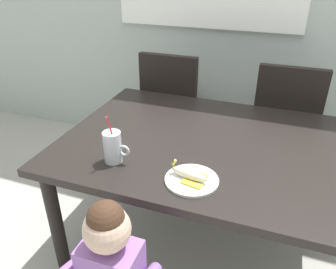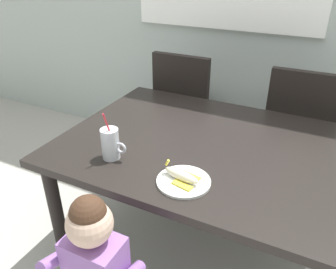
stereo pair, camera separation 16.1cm
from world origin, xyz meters
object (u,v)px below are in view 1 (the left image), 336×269
Objects in this scene: dining_table at (207,154)px; dining_chair_right at (285,121)px; milk_cup at (113,149)px; peeled_banana at (190,175)px; snack_plate at (192,180)px; dining_chair_left at (173,105)px; toddler_standing at (112,269)px.

dining_chair_right is (0.37, 0.74, -0.09)m from dining_table.
peeled_banana is (0.38, -0.03, -0.04)m from milk_cup.
snack_plate is at bearing -4.11° from milk_cup.
dining_chair_left is (-0.44, 0.74, -0.09)m from dining_table.
toddler_standing is at bearing 69.89° from dining_chair_right.
dining_chair_left and dining_chair_right have the same top height.
dining_chair_right is at bearing 71.83° from peeled_banana.
toddler_standing is at bearing -115.40° from peeled_banana.
snack_plate is at bearing 112.92° from dining_chair_left.
peeled_banana is at bearing 71.83° from dining_chair_right.
dining_table is at bearing 121.09° from dining_chair_left.
dining_chair_right is at bearing -179.70° from dining_chair_left.
toddler_standing is (0.27, -1.48, -0.02)m from dining_chair_left.
dining_chair_right is 1.18m from peeled_banana.
snack_plate reaches higher than dining_table.
snack_plate is 0.03m from peeled_banana.
peeled_banana is (-0.36, -1.10, 0.20)m from dining_chair_right.
peeled_banana is at bearing 64.60° from toddler_standing.
peeled_banana is (0.18, 0.38, 0.22)m from toddler_standing.
dining_chair_left reaches higher than dining_table.
dining_chair_left is 1.10m from milk_cup.
milk_cup reaches higher than dining_table.
dining_table is 8.46× the size of peeled_banana.
milk_cup is at bearing 175.89° from snack_plate.
milk_cup is (-0.74, -1.08, 0.24)m from dining_chair_right.
dining_table is 5.98× the size of milk_cup.
peeled_banana is at bearing -88.38° from dining_table.
dining_chair_right is at bearing 69.89° from toddler_standing.
milk_cup is (-0.36, -0.33, 0.15)m from dining_table.
dining_chair_left is 1.00× the size of dining_chair_right.
dining_chair_left is at bearing 94.27° from milk_cup.
toddler_standing is 0.47m from snack_plate.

